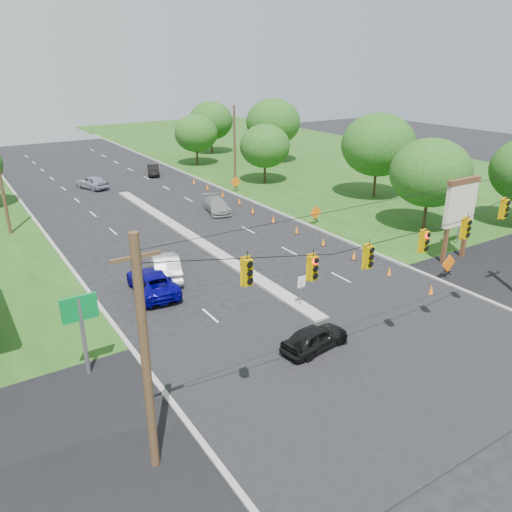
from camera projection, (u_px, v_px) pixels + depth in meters
ground at (373, 355)px, 25.03m from camera, size 160.00×160.00×0.00m
grass_right at (438, 191)px, 55.72m from camera, size 40.00×160.00×0.06m
cross_street at (373, 355)px, 25.03m from camera, size 160.00×14.00×0.02m
curb_left at (41, 229)px, 43.46m from camera, size 0.25×110.00×0.16m
curb_right at (240, 197)px, 53.58m from camera, size 0.25×110.00×0.16m
median at (191, 237)px, 41.47m from camera, size 1.00×34.00×0.18m
median_sign at (301, 286)px, 29.19m from camera, size 0.55×0.06×2.05m
signal_span at (398, 271)px, 22.39m from camera, size 25.60×0.32×9.00m
utility_pole_far_left at (1, 182)px, 40.60m from camera, size 0.28×0.28×9.00m
utility_pole_far_right at (235, 146)px, 57.04m from camera, size 0.28×0.28×9.00m
pylon_sign at (460, 207)px, 35.58m from camera, size 5.90×2.30×6.12m
cone_0 at (431, 290)px, 31.25m from camera, size 0.32×0.32×0.70m
cone_1 at (389, 271)px, 33.99m from camera, size 0.32×0.32×0.70m
cone_2 at (354, 255)px, 36.73m from camera, size 0.32×0.32×0.70m
cone_3 at (323, 241)px, 39.47m from camera, size 0.32×0.32×0.70m
cone_4 at (297, 230)px, 42.21m from camera, size 0.32×0.32×0.70m
cone_5 at (273, 219)px, 44.95m from camera, size 0.32×0.32×0.70m
cone_6 at (253, 210)px, 47.69m from camera, size 0.32×0.32×0.70m
cone_7 at (239, 201)px, 50.73m from camera, size 0.32×0.32×0.70m
cone_8 at (223, 194)px, 53.47m from camera, size 0.32×0.32×0.70m
cone_9 at (207, 187)px, 56.21m from camera, size 0.32×0.32×0.70m
cone_10 at (194, 181)px, 58.95m from camera, size 0.32×0.32×0.70m
work_sign_0 at (449, 264)px, 33.17m from camera, size 1.27×0.58×1.37m
work_sign_1 at (316, 213)px, 44.13m from camera, size 1.27×0.58×1.37m
work_sign_2 at (236, 182)px, 55.09m from camera, size 1.27×0.58×1.37m
tree_7 at (430, 173)px, 41.62m from camera, size 6.72×6.72×7.84m
tree_8 at (378, 145)px, 51.22m from camera, size 7.56×7.56×8.82m
tree_9 at (265, 146)px, 58.07m from camera, size 5.88×5.88×6.86m
tree_10 at (273, 122)px, 69.45m from camera, size 7.56×7.56×8.82m
tree_11 at (211, 121)px, 76.28m from camera, size 6.72×6.72×7.84m
tree_12 at (196, 133)px, 68.03m from camera, size 5.88×5.88×6.86m
black_sedan at (315, 338)px, 25.28m from camera, size 4.02×2.05×1.31m
white_sedan at (166, 266)px, 33.64m from camera, size 3.02×5.16×1.61m
blue_pickup at (152, 282)px, 31.42m from camera, size 3.07×5.58×1.48m
silver_car_far at (217, 205)px, 48.09m from camera, size 3.02×5.09×1.38m
silver_car_oncoming at (92, 182)px, 56.65m from camera, size 3.22×4.79×1.51m
dark_car_receding at (153, 170)px, 63.30m from camera, size 2.63×4.22×1.31m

